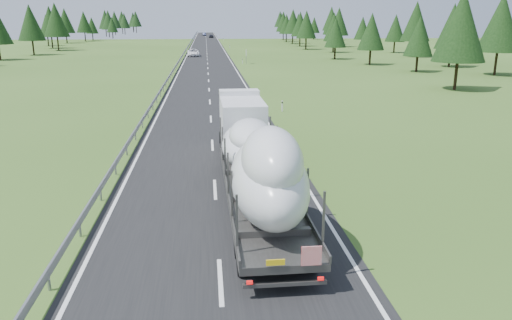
{
  "coord_description": "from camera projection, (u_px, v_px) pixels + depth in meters",
  "views": [
    {
      "loc": [
        -0.27,
        -14.36,
        8.14
      ],
      "look_at": [
        1.84,
        6.98,
        2.05
      ],
      "focal_mm": 35.0,
      "sensor_mm": 36.0,
      "label": 1
    }
  ],
  "objects": [
    {
      "name": "ground",
      "position": [
        220.0,
        282.0,
        16.0
      ],
      "size": [
        400.0,
        400.0,
        0.0
      ],
      "primitive_type": "plane",
      "color": "#35551C",
      "rests_on": "ground"
    },
    {
      "name": "road_surface",
      "position": [
        207.0,
        56.0,
        111.73
      ],
      "size": [
        10.0,
        400.0,
        0.02
      ],
      "primitive_type": "cube",
      "color": "black",
      "rests_on": "ground"
    },
    {
      "name": "guardrail",
      "position": [
        183.0,
        54.0,
        111.01
      ],
      "size": [
        0.1,
        400.0,
        0.76
      ],
      "color": "slate",
      "rests_on": "ground"
    },
    {
      "name": "marker_posts",
      "position": [
        226.0,
        42.0,
        164.85
      ],
      "size": [
        0.13,
        350.08,
        1.0
      ],
      "color": "silver",
      "rests_on": "ground"
    },
    {
      "name": "highway_sign",
      "position": [
        246.0,
        54.0,
        92.77
      ],
      "size": [
        0.08,
        0.9,
        2.6
      ],
      "color": "slate",
      "rests_on": "ground"
    },
    {
      "name": "tree_line_right",
      "position": [
        349.0,
        24.0,
        139.42
      ],
      "size": [
        27.58,
        352.65,
        12.65
      ],
      "color": "black",
      "rests_on": "ground"
    },
    {
      "name": "tree_line_left",
      "position": [
        67.0,
        21.0,
        157.17
      ],
      "size": [
        15.47,
        354.08,
        12.66
      ],
      "color": "black",
      "rests_on": "ground"
    },
    {
      "name": "boat_truck",
      "position": [
        254.0,
        151.0,
        22.96
      ],
      "size": [
        2.94,
        19.8,
        4.61
      ],
      "color": "silver",
      "rests_on": "ground"
    },
    {
      "name": "distant_van",
      "position": [
        193.0,
        53.0,
        111.61
      ],
      "size": [
        2.85,
        5.79,
        1.58
      ],
      "primitive_type": "imported",
      "rotation": [
        0.0,
        0.0,
        0.04
      ],
      "color": "white",
      "rests_on": "ground"
    },
    {
      "name": "distant_car_dark",
      "position": [
        211.0,
        36.0,
        219.69
      ],
      "size": [
        2.18,
        4.49,
        1.48
      ],
      "primitive_type": "imported",
      "rotation": [
        0.0,
        0.0,
        0.1
      ],
      "color": "black",
      "rests_on": "ground"
    },
    {
      "name": "distant_car_blue",
      "position": [
        204.0,
        34.0,
        247.07
      ],
      "size": [
        1.74,
        4.52,
        1.47
      ],
      "primitive_type": "imported",
      "rotation": [
        0.0,
        0.0,
        0.04
      ],
      "color": "#1B254B",
      "rests_on": "ground"
    }
  ]
}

